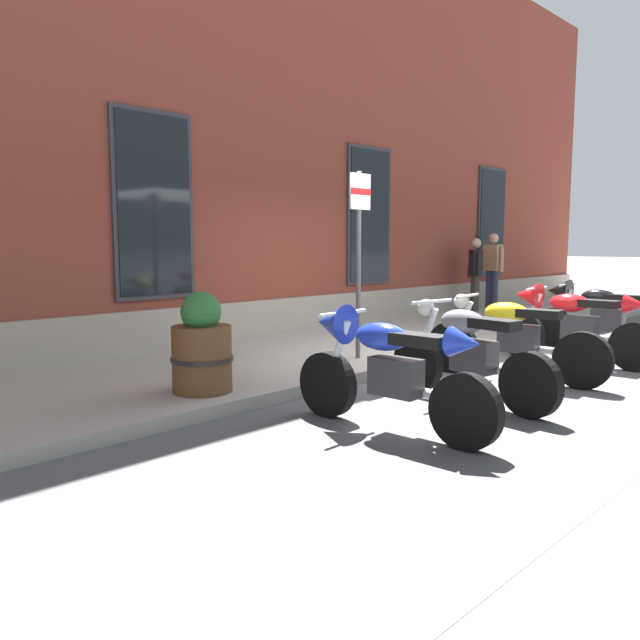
% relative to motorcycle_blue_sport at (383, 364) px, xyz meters
% --- Properties ---
extents(ground_plane, '(140.00, 140.00, 0.00)m').
position_rel_motorcycle_blue_sport_xyz_m(ground_plane, '(2.75, 1.29, -0.58)').
color(ground_plane, '#4C4C4F').
extents(sidewalk, '(28.74, 3.04, 0.14)m').
position_rel_motorcycle_blue_sport_xyz_m(sidewalk, '(2.75, 2.81, -0.51)').
color(sidewalk, gray).
rests_on(sidewalk, ground_plane).
extents(brick_pub_facade, '(22.74, 6.40, 7.54)m').
position_rel_motorcycle_blue_sport_xyz_m(brick_pub_facade, '(2.75, 7.48, 3.18)').
color(brick_pub_facade, brown).
rests_on(brick_pub_facade, ground_plane).
extents(motorcycle_blue_sport, '(0.62, 2.04, 1.06)m').
position_rel_motorcycle_blue_sport_xyz_m(motorcycle_blue_sport, '(0.00, 0.00, 0.00)').
color(motorcycle_blue_sport, black).
rests_on(motorcycle_blue_sport, ground_plane).
extents(motorcycle_grey_naked, '(0.62, 2.00, 1.01)m').
position_rel_motorcycle_blue_sport_xyz_m(motorcycle_grey_naked, '(1.32, -0.04, -0.08)').
color(motorcycle_grey_naked, black).
rests_on(motorcycle_grey_naked, ground_plane).
extents(motorcycle_yellow_naked, '(0.62, 2.18, 0.98)m').
position_rel_motorcycle_blue_sport_xyz_m(motorcycle_yellow_naked, '(2.63, 0.16, -0.09)').
color(motorcycle_yellow_naked, black).
rests_on(motorcycle_yellow_naked, ground_plane).
extents(motorcycle_red_sport, '(0.62, 2.10, 1.06)m').
position_rel_motorcycle_blue_sport_xyz_m(motorcycle_red_sport, '(4.14, 0.11, 0.00)').
color(motorcycle_red_sport, black).
rests_on(motorcycle_red_sport, ground_plane).
extents(motorcycle_black_sport, '(0.62, 2.10, 1.05)m').
position_rel_motorcycle_blue_sport_xyz_m(motorcycle_black_sport, '(5.39, 0.19, -0.00)').
color(motorcycle_black_sport, black).
rests_on(motorcycle_black_sport, ground_plane).
extents(pedestrian_dark_jacket, '(0.50, 0.54, 1.57)m').
position_rel_motorcycle_blue_sport_xyz_m(pedestrian_dark_jacket, '(7.99, 3.77, 0.43)').
color(pedestrian_dark_jacket, '#38332D').
rests_on(pedestrian_dark_jacket, sidewalk).
extents(pedestrian_tan_coat, '(0.27, 0.58, 1.68)m').
position_rel_motorcycle_blue_sport_xyz_m(pedestrian_tan_coat, '(8.96, 3.90, 0.51)').
color(pedestrian_tan_coat, '#2D3351').
rests_on(pedestrian_tan_coat, sidewalk).
extents(parking_sign, '(0.36, 0.07, 2.35)m').
position_rel_motorcycle_blue_sport_xyz_m(parking_sign, '(1.90, 1.90, 1.08)').
color(parking_sign, '#4C4C51').
rests_on(parking_sign, sidewalk).
extents(barrel_planter, '(0.62, 0.62, 1.00)m').
position_rel_motorcycle_blue_sport_xyz_m(barrel_planter, '(-0.57, 1.81, -0.01)').
color(barrel_planter, brown).
rests_on(barrel_planter, sidewalk).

